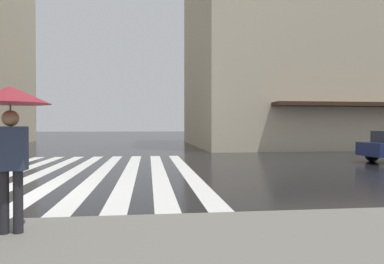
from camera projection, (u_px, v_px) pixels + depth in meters
ground_plane at (8, 194)px, 8.46m from camera, size 220.00×220.00×0.00m
zebra_crossing at (88, 172)px, 12.57m from camera, size 13.00×7.50×0.01m
haussmann_block_corner at (336, 37)px, 31.36m from camera, size 17.78×25.27×19.51m
pedestrian_approaching_kerb at (10, 113)px, 4.81m from camera, size 1.05×1.05×2.01m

